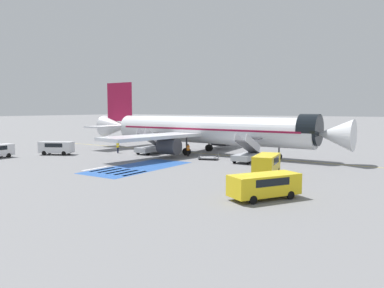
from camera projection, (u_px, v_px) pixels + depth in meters
The scene contains 19 objects.
ground_plane at pixel (200, 153), 57.40m from camera, with size 600.00×600.00×0.00m, color slate.
apron_leadline_yellow at pixel (207, 154), 55.98m from camera, with size 0.20×76.02×0.01m, color gold.
apron_stand_patch_blue at pixel (138, 167), 43.04m from camera, with size 5.91×13.61×0.01m, color #2856A8.
apron_walkway_bar_0 at pixel (95, 168), 42.29m from camera, with size 0.44×3.60×0.01m, color silver.
apron_walkway_bar_1 at pixel (103, 169), 41.64m from camera, with size 0.44×3.60×0.01m, color silver.
apron_walkway_bar_2 at pixel (110, 170), 40.98m from camera, with size 0.44×3.60×0.01m, color silver.
apron_walkway_bar_3 at pixel (118, 171), 40.33m from camera, with size 0.44×3.60×0.01m, color silver.
apron_walkway_bar_4 at pixel (126, 172), 39.68m from camera, with size 0.44×3.60×0.01m, color silver.
apron_walkway_bar_5 at pixel (135, 173), 39.03m from camera, with size 0.44×3.60×0.01m, color silver.
airliner at pixel (204, 130), 56.00m from camera, with size 42.48×33.04×11.24m.
boarding_stairs_forward at pixel (247, 155), 47.22m from camera, with size 2.29×5.26×3.77m.
boarding_stairs_aft at pixel (151, 147), 56.17m from camera, with size 2.29×5.26×3.93m.
fuel_tanker at pixel (220, 133), 76.84m from camera, with size 9.73×3.12×3.66m.
service_van_1 at pixel (267, 163), 37.54m from camera, with size 2.78×5.08×2.14m.
service_van_2 at pixel (264, 184), 27.92m from camera, with size 4.59×5.73×1.88m.
service_van_3 at pixel (56, 147), 54.90m from camera, with size 5.13×3.80×1.92m.
baggage_cart at pixel (208, 158), 49.66m from camera, with size 2.92×2.17×0.87m.
ground_crew_0 at pixel (188, 149), 52.91m from camera, with size 0.49×0.42×1.79m.
ground_crew_1 at pixel (118, 146), 56.93m from camera, with size 0.31×0.47×1.78m.
Camera 1 is at (30.15, -48.42, 6.74)m, focal length 35.00 mm.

